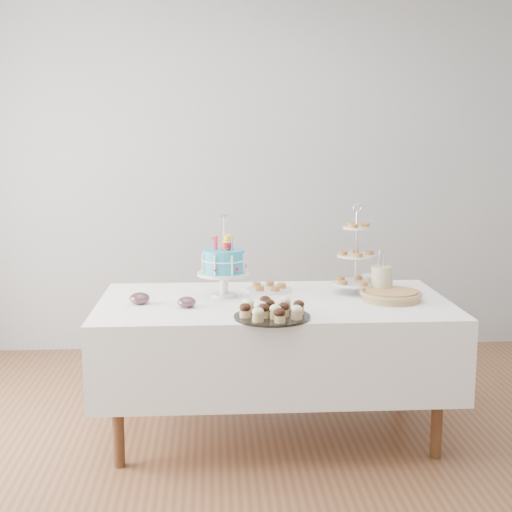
{
  "coord_description": "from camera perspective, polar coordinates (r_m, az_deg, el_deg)",
  "views": [
    {
      "loc": [
        -0.34,
        -3.51,
        1.66
      ],
      "look_at": [
        -0.1,
        0.3,
        1.02
      ],
      "focal_mm": 50.0,
      "sensor_mm": 36.0,
      "label": 1
    }
  ],
  "objects": [
    {
      "name": "walls",
      "position": [
        3.54,
        1.9,
        4.52
      ],
      "size": [
        5.04,
        4.04,
        2.7
      ],
      "color": "#999C9E",
      "rests_on": "floor"
    },
    {
      "name": "plate_stack",
      "position": [
        4.34,
        9.47,
        -1.99
      ],
      "size": [
        0.17,
        0.17,
        0.07
      ],
      "color": "silver",
      "rests_on": "table"
    },
    {
      "name": "pastry_plate",
      "position": [
        4.17,
        1.02,
        -2.55
      ],
      "size": [
        0.27,
        0.27,
        0.04
      ],
      "color": "silver",
      "rests_on": "table"
    },
    {
      "name": "cupcake_tray",
      "position": [
        3.54,
        1.3,
        -4.31
      ],
      "size": [
        0.38,
        0.38,
        0.09
      ],
      "color": "black",
      "rests_on": "table"
    },
    {
      "name": "tiered_stand",
      "position": [
        4.11,
        8.02,
        -0.01
      ],
      "size": [
        0.26,
        0.26,
        0.51
      ],
      "color": "silver",
      "rests_on": "table"
    },
    {
      "name": "floor",
      "position": [
        3.9,
        1.79,
        -15.66
      ],
      "size": [
        5.0,
        5.0,
        0.0
      ],
      "primitive_type": "plane",
      "color": "brown",
      "rests_on": "ground"
    },
    {
      "name": "jam_bowl_b",
      "position": [
        3.77,
        -5.57,
        -3.7
      ],
      "size": [
        0.1,
        0.1,
        0.06
      ],
      "color": "silver",
      "rests_on": "table"
    },
    {
      "name": "table",
      "position": [
        3.99,
        1.43,
        -6.74
      ],
      "size": [
        1.92,
        1.02,
        0.77
      ],
      "color": "white",
      "rests_on": "floor"
    },
    {
      "name": "pie",
      "position": [
        3.99,
        10.75,
        -3.07
      ],
      "size": [
        0.34,
        0.34,
        0.05
      ],
      "color": "tan",
      "rests_on": "table"
    },
    {
      "name": "jam_bowl_a",
      "position": [
        3.88,
        -9.28,
        -3.38
      ],
      "size": [
        0.11,
        0.11,
        0.06
      ],
      "color": "silver",
      "rests_on": "table"
    },
    {
      "name": "birthday_cake",
      "position": [
        3.99,
        -2.59,
        -1.51
      ],
      "size": [
        0.3,
        0.3,
        0.46
      ],
      "rotation": [
        0.0,
        0.0,
        -0.42
      ],
      "color": "silver",
      "rests_on": "table"
    },
    {
      "name": "utensil_pitcher",
      "position": [
        4.08,
        10.0,
        -1.89
      ],
      "size": [
        0.12,
        0.11,
        0.26
      ],
      "rotation": [
        0.0,
        0.0,
        -0.0
      ],
      "color": "silver",
      "rests_on": "table"
    }
  ]
}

